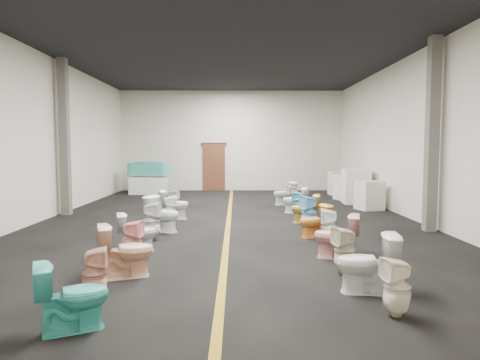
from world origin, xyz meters
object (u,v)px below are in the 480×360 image
(toilet_left_0, at_px, (72,296))
(toilet_right_11, at_px, (285,193))
(toilet_right_0, at_px, (397,287))
(display_table, at_px, (149,185))
(toilet_left_5, at_px, (151,221))
(toilet_left_2, at_px, (126,251))
(toilet_right_6, at_px, (309,213))
(appliance_crate_c, at_px, (348,187))
(toilet_left_7, at_px, (169,210))
(appliance_crate_a, at_px, (369,195))
(bathtub, at_px, (149,168))
(toilet_right_2, at_px, (345,251))
(toilet_right_10, at_px, (293,197))
(toilet_right_8, at_px, (299,204))
(toilet_right_7, at_px, (306,209))
(toilet_right_4, at_px, (330,228))
(toilet_left_9, at_px, (172,202))
(toilet_left_4, at_px, (137,232))
(toilet_left_1, at_px, (94,274))
(toilet_right_3, at_px, (336,236))
(toilet_right_1, at_px, (367,263))
(toilet_left_3, at_px, (132,242))
(appliance_crate_d, at_px, (338,183))
(toilet_left_8, at_px, (174,205))
(toilet_right_5, at_px, (315,221))
(toilet_left_6, at_px, (163,214))
(toilet_right_9, at_px, (295,200))

(toilet_left_0, height_order, toilet_right_11, toilet_right_11)
(toilet_right_0, relative_size, toilet_right_11, 0.88)
(display_table, distance_m, toilet_left_5, 9.29)
(toilet_left_2, relative_size, toilet_right_6, 0.99)
(appliance_crate_c, relative_size, toilet_left_7, 1.26)
(toilet_left_7, bearing_deg, appliance_crate_a, -85.00)
(bathtub, height_order, toilet_right_2, bathtub)
(display_table, relative_size, toilet_right_2, 2.16)
(toilet_right_10, bearing_deg, toilet_right_8, -10.47)
(toilet_left_7, xyz_separation_m, toilet_right_8, (3.44, 1.12, -0.00))
(appliance_crate_c, height_order, toilet_right_7, appliance_crate_c)
(bathtub, xyz_separation_m, toilet_right_10, (5.50, -4.50, -0.70))
(toilet_left_5, height_order, toilet_right_4, toilet_left_5)
(toilet_left_9, bearing_deg, toilet_left_4, -169.28)
(toilet_left_1, height_order, toilet_right_4, toilet_right_4)
(appliance_crate_a, height_order, toilet_right_10, appliance_crate_a)
(toilet_left_4, relative_size, toilet_right_3, 0.93)
(bathtub, relative_size, toilet_left_7, 2.49)
(toilet_right_7, relative_size, toilet_right_8, 1.02)
(toilet_left_4, distance_m, toilet_right_0, 4.88)
(appliance_crate_c, relative_size, toilet_right_8, 1.27)
(toilet_left_4, bearing_deg, appliance_crate_c, -54.20)
(toilet_right_1, distance_m, toilet_right_7, 5.34)
(toilet_left_3, xyz_separation_m, toilet_right_3, (3.54, 0.30, 0.03))
(toilet_left_1, relative_size, toilet_left_4, 0.93)
(toilet_left_5, bearing_deg, appliance_crate_d, -31.88)
(toilet_right_3, bearing_deg, toilet_right_1, 15.24)
(toilet_left_2, bearing_deg, toilet_left_8, -19.22)
(display_table, bearing_deg, toilet_left_0, -81.89)
(appliance_crate_a, distance_m, toilet_left_3, 8.59)
(toilet_right_8, distance_m, toilet_right_11, 2.60)
(toilet_left_7, relative_size, toilet_left_8, 0.91)
(toilet_left_2, relative_size, toilet_right_8, 1.11)
(toilet_right_5, bearing_deg, toilet_right_4, -9.98)
(toilet_right_3, bearing_deg, toilet_left_2, -57.10)
(display_table, height_order, toilet_right_11, toilet_right_11)
(toilet_left_6, xyz_separation_m, toilet_right_6, (3.44, 0.16, -0.00))
(toilet_right_0, height_order, toilet_right_6, toilet_right_6)
(bathtub, bearing_deg, toilet_left_6, -69.88)
(toilet_right_0, height_order, toilet_right_9, toilet_right_9)
(display_table, xyz_separation_m, toilet_right_8, (5.44, -6.18, 0.01))
(display_table, relative_size, toilet_left_5, 1.96)
(toilet_left_8, bearing_deg, appliance_crate_d, -59.54)
(toilet_left_6, distance_m, toilet_right_0, 6.17)
(appliance_crate_c, xyz_separation_m, toilet_right_6, (-2.47, -5.82, -0.05))
(toilet_left_9, height_order, toilet_right_4, toilet_right_4)
(toilet_right_0, xyz_separation_m, toilet_right_11, (-0.22, 9.61, 0.05))
(toilet_left_6, distance_m, toilet_right_8, 3.99)
(toilet_right_8, bearing_deg, toilet_left_4, -22.58)
(toilet_right_3, relative_size, toilet_right_9, 1.03)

